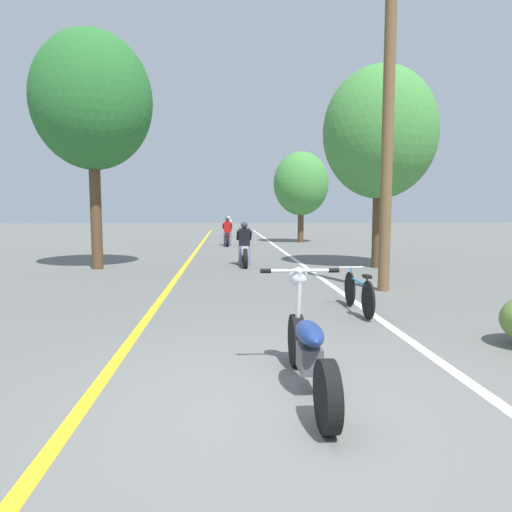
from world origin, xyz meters
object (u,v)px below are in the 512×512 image
object	(u,v)px
roadside_tree_left	(92,101)
motorcycle_rider_mid	(227,235)
roadside_tree_right_near	(380,133)
bicycle_parked	(359,292)
utility_pole	(388,124)
roadside_tree_right_far	(301,184)
motorcycle_rider_far	(229,229)
motorcycle_foreground	(308,348)
motorcycle_rider_lead	(244,249)

from	to	relation	value
roadside_tree_left	motorcycle_rider_mid	world-z (taller)	roadside_tree_left
roadside_tree_right_near	motorcycle_rider_mid	bearing A→B (deg)	116.26
bicycle_parked	roadside_tree_right_near	bearing A→B (deg)	68.70
utility_pole	roadside_tree_right_near	distance (m)	4.11
roadside_tree_right_near	roadside_tree_left	distance (m)	8.35
roadside_tree_right_far	motorcycle_rider_far	xyz separation A→B (m)	(-3.86, 5.82, -2.62)
utility_pole	motorcycle_rider_mid	distance (m)	13.68
utility_pole	roadside_tree_right_near	world-z (taller)	utility_pole
motorcycle_foreground	bicycle_parked	world-z (taller)	motorcycle_foreground
motorcycle_foreground	motorcycle_rider_mid	world-z (taller)	motorcycle_rider_mid
motorcycle_rider_lead	utility_pole	bearing A→B (deg)	-59.35
motorcycle_rider_far	bicycle_parked	bearing A→B (deg)	-84.89
roadside_tree_left	motorcycle_rider_lead	distance (m)	6.13
roadside_tree_right_far	motorcycle_rider_far	bearing A→B (deg)	123.52
motorcycle_rider_lead	motorcycle_rider_far	xyz separation A→B (m)	(-0.39, 16.08, 0.00)
motorcycle_rider_far	bicycle_parked	xyz separation A→B (m)	(2.04, -22.79, -0.18)
roadside_tree_right_near	motorcycle_rider_lead	world-z (taller)	roadside_tree_right_near
motorcycle_rider_mid	motorcycle_rider_far	xyz separation A→B (m)	(0.11, 7.84, -0.01)
utility_pole	roadside_tree_left	xyz separation A→B (m)	(-7.14, 4.14, 1.30)
roadside_tree_right_near	motorcycle_rider_mid	size ratio (longest dim) A/B	2.72
motorcycle_foreground	roadside_tree_left	bearing A→B (deg)	115.70
roadside_tree_right_near	roadside_tree_left	world-z (taller)	roadside_tree_left
roadside_tree_right_far	motorcycle_rider_mid	world-z (taller)	roadside_tree_right_far
utility_pole	motorcycle_foreground	distance (m)	6.65
utility_pole	roadside_tree_right_far	world-z (taller)	utility_pole
motorcycle_foreground	roadside_tree_right_far	bearing A→B (deg)	80.82
roadside_tree_right_far	motorcycle_foreground	distance (m)	20.70
motorcycle_rider_far	bicycle_parked	distance (m)	22.89
motorcycle_rider_far	motorcycle_foreground	bearing A→B (deg)	-88.72
utility_pole	motorcycle_rider_mid	world-z (taller)	utility_pole
utility_pole	bicycle_parked	xyz separation A→B (m)	(-1.14, -2.01, -3.16)
roadside_tree_right_near	roadside_tree_left	bearing A→B (deg)	178.42
motorcycle_rider_lead	motorcycle_rider_far	distance (m)	16.08
motorcycle_rider_lead	motorcycle_rider_mid	bearing A→B (deg)	93.43
motorcycle_foreground	motorcycle_rider_far	xyz separation A→B (m)	(-0.58, 26.08, 0.10)
motorcycle_rider_lead	roadside_tree_right_near	bearing A→B (deg)	-11.38
roadside_tree_right_far	motorcycle_rider_mid	xyz separation A→B (m)	(-3.96, -2.02, -2.61)
motorcycle_rider_mid	bicycle_parked	distance (m)	15.11
bicycle_parked	motorcycle_foreground	bearing A→B (deg)	-113.94
motorcycle_rider_far	motorcycle_rider_mid	bearing A→B (deg)	-90.78
motorcycle_foreground	motorcycle_rider_far	bearing A→B (deg)	91.28
roadside_tree_left	motorcycle_rider_far	xyz separation A→B (m)	(3.96, 16.64, -4.29)
utility_pole	motorcycle_rider_lead	distance (m)	6.24
roadside_tree_right_far	motorcycle_rider_lead	world-z (taller)	roadside_tree_right_far
motorcycle_rider_lead	motorcycle_rider_mid	world-z (taller)	motorcycle_rider_mid
roadside_tree_right_far	motorcycle_rider_lead	xyz separation A→B (m)	(-3.47, -10.25, -2.62)
motorcycle_rider_lead	motorcycle_foreground	bearing A→B (deg)	-88.89
bicycle_parked	motorcycle_rider_far	bearing A→B (deg)	95.11
utility_pole	roadside_tree_right_near	size ratio (longest dim) A/B	1.15
motorcycle_rider_mid	roadside_tree_right_far	bearing A→B (deg)	27.03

